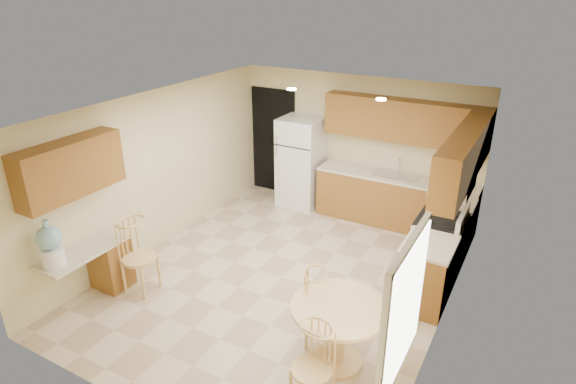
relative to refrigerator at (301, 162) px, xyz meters
The scene contains 30 objects.
floor 2.72m from the refrigerator, 68.40° to the right, with size 5.50×5.50×0.00m, color #CBB593.
ceiling 3.06m from the refrigerator, 68.40° to the right, with size 4.50×5.50×0.02m, color white.
wall_back 1.09m from the refrigerator, 20.23° to the left, with size 4.50×0.02×2.50m, color beige.
wall_front 5.25m from the refrigerator, 79.55° to the right, with size 4.50×0.02×2.50m, color beige.
wall_left 2.76m from the refrigerator, 118.44° to the right, with size 0.02×5.50×2.50m, color beige.
wall_right 4.02m from the refrigerator, 36.87° to the right, with size 0.02×5.50×2.50m, color beige.
doorway 0.89m from the refrigerator, 157.27° to the left, with size 0.90×0.02×2.10m, color black.
base_cab_back 1.87m from the refrigerator, ahead, with size 2.75×0.60×0.87m, color #936125.
counter_back 1.83m from the refrigerator, ahead, with size 2.75×0.63×0.04m, color beige.
base_cab_right_a 2.98m from the refrigerator, 10.64° to the right, with size 0.60×0.59×0.87m, color #936125.
counter_right_a 2.95m from the refrigerator, 10.64° to the right, with size 0.63×0.59×0.04m, color beige.
base_cab_right_b 3.55m from the refrigerator, 34.59° to the right, with size 0.60×0.80×0.87m, color #936125.
counter_right_b 3.52m from the refrigerator, 34.59° to the right, with size 0.63×0.80×0.04m, color beige.
upper_cab_back 2.09m from the refrigerator, ahead, with size 2.75×0.33×0.70m, color #936125.
upper_cab_right 3.41m from the refrigerator, 21.41° to the right, with size 0.33×2.42×0.70m, color #936125.
upper_cab_left 4.28m from the refrigerator, 105.84° to the right, with size 0.33×1.40×0.70m, color #936125.
sink 1.80m from the refrigerator, ahead, with size 0.78×0.44×0.01m, color silver.
range_hood 3.24m from the refrigerator, 22.46° to the right, with size 0.50×0.76×0.14m, color silver.
desk_pedestal 3.90m from the refrigerator, 105.76° to the right, with size 0.48×0.42×0.72m, color #936125.
desk_top 4.23m from the refrigerator, 104.36° to the right, with size 0.50×1.20×0.04m, color beige.
window 5.35m from the refrigerator, 53.21° to the right, with size 0.06×1.12×1.30m.
can_light_a 2.08m from the refrigerator, 69.44° to the right, with size 0.14×0.14×0.02m, color white.
can_light_b 2.74m from the refrigerator, 32.96° to the right, with size 0.14×0.14×0.02m, color white.
refrigerator is the anchor object (origin of this frame).
stove 3.15m from the refrigerator, 22.99° to the right, with size 0.65×0.76×1.09m.
dining_table 4.31m from the refrigerator, 56.83° to the right, with size 1.06×1.06×0.78m.
chair_table_a 3.99m from the refrigerator, 59.73° to the right, with size 0.42×0.54×0.95m.
chair_table_b 4.94m from the refrigerator, 61.53° to the right, with size 0.41×0.45×0.94m.
chair_desk 3.75m from the refrigerator, 99.21° to the right, with size 0.47×0.60×1.06m.
water_crock 4.64m from the refrigerator, 103.08° to the right, with size 0.30×0.30×0.61m.
Camera 1 is at (2.96, -5.14, 3.96)m, focal length 30.00 mm.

